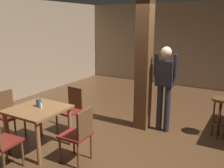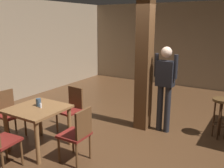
{
  "view_description": "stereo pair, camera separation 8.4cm",
  "coord_description": "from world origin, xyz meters",
  "px_view_note": "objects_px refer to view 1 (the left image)",
  "views": [
    {
      "loc": [
        1.83,
        -4.03,
        2.19
      ],
      "look_at": [
        -0.54,
        0.01,
        1.01
      ],
      "focal_mm": 40.0,
      "sensor_mm": 36.0,
      "label": 1
    },
    {
      "loc": [
        1.9,
        -3.98,
        2.19
      ],
      "look_at": [
        -0.54,
        0.01,
        1.01
      ],
      "focal_mm": 40.0,
      "sensor_mm": 36.0,
      "label": 2
    }
  ],
  "objects_px": {
    "chair_east": "(79,133)",
    "napkin_cup": "(39,103)",
    "chair_west": "(8,112)",
    "bar_stool_near": "(220,108)",
    "chair_north": "(72,107)",
    "dining_table": "(38,116)",
    "standing_person": "(165,83)",
    "salt_shaker": "(41,106)"
  },
  "relations": [
    {
      "from": "chair_north",
      "to": "bar_stool_near",
      "type": "bearing_deg",
      "value": 25.01
    },
    {
      "from": "dining_table",
      "to": "chair_west",
      "type": "distance_m",
      "value": 0.86
    },
    {
      "from": "napkin_cup",
      "to": "salt_shaker",
      "type": "height_order",
      "value": "napkin_cup"
    },
    {
      "from": "chair_west",
      "to": "standing_person",
      "type": "relative_size",
      "value": 0.52
    },
    {
      "from": "chair_west",
      "to": "napkin_cup",
      "type": "relative_size",
      "value": 6.56
    },
    {
      "from": "dining_table",
      "to": "salt_shaker",
      "type": "relative_size",
      "value": 11.05
    },
    {
      "from": "chair_east",
      "to": "salt_shaker",
      "type": "xyz_separation_m",
      "value": [
        -0.82,
        0.03,
        0.29
      ]
    },
    {
      "from": "chair_north",
      "to": "bar_stool_near",
      "type": "relative_size",
      "value": 1.13
    },
    {
      "from": "chair_east",
      "to": "napkin_cup",
      "type": "bearing_deg",
      "value": 175.56
    },
    {
      "from": "chair_east",
      "to": "salt_shaker",
      "type": "bearing_deg",
      "value": 178.08
    },
    {
      "from": "standing_person",
      "to": "chair_north",
      "type": "bearing_deg",
      "value": -148.86
    },
    {
      "from": "salt_shaker",
      "to": "chair_east",
      "type": "bearing_deg",
      "value": -1.92
    },
    {
      "from": "chair_north",
      "to": "bar_stool_near",
      "type": "xyz_separation_m",
      "value": [
        2.61,
        1.22,
        0.08
      ]
    },
    {
      "from": "salt_shaker",
      "to": "standing_person",
      "type": "xyz_separation_m",
      "value": [
        1.55,
        1.79,
        0.21
      ]
    },
    {
      "from": "chair_west",
      "to": "standing_person",
      "type": "xyz_separation_m",
      "value": [
        2.46,
        1.78,
        0.5
      ]
    },
    {
      "from": "bar_stool_near",
      "to": "chair_east",
      "type": "bearing_deg",
      "value": -130.2
    },
    {
      "from": "dining_table",
      "to": "standing_person",
      "type": "distance_m",
      "value": 2.46
    },
    {
      "from": "chair_west",
      "to": "bar_stool_near",
      "type": "height_order",
      "value": "chair_west"
    },
    {
      "from": "chair_west",
      "to": "salt_shaker",
      "type": "relative_size",
      "value": 11.04
    },
    {
      "from": "chair_north",
      "to": "chair_west",
      "type": "distance_m",
      "value": 1.2
    },
    {
      "from": "chair_north",
      "to": "dining_table",
      "type": "bearing_deg",
      "value": -91.49
    },
    {
      "from": "chair_east",
      "to": "napkin_cup",
      "type": "relative_size",
      "value": 6.56
    },
    {
      "from": "dining_table",
      "to": "napkin_cup",
      "type": "height_order",
      "value": "napkin_cup"
    },
    {
      "from": "napkin_cup",
      "to": "dining_table",
      "type": "bearing_deg",
      "value": -60.98
    },
    {
      "from": "chair_east",
      "to": "napkin_cup",
      "type": "distance_m",
      "value": 0.97
    },
    {
      "from": "napkin_cup",
      "to": "bar_stool_near",
      "type": "height_order",
      "value": "napkin_cup"
    },
    {
      "from": "bar_stool_near",
      "to": "salt_shaker",
      "type": "bearing_deg",
      "value": -141.49
    },
    {
      "from": "dining_table",
      "to": "salt_shaker",
      "type": "height_order",
      "value": "salt_shaker"
    },
    {
      "from": "dining_table",
      "to": "napkin_cup",
      "type": "relative_size",
      "value": 6.56
    },
    {
      "from": "salt_shaker",
      "to": "standing_person",
      "type": "height_order",
      "value": "standing_person"
    },
    {
      "from": "chair_west",
      "to": "bar_stool_near",
      "type": "relative_size",
      "value": 1.13
    },
    {
      "from": "chair_north",
      "to": "chair_west",
      "type": "height_order",
      "value": "same"
    },
    {
      "from": "salt_shaker",
      "to": "bar_stool_near",
      "type": "distance_m",
      "value": 3.3
    },
    {
      "from": "chair_west",
      "to": "bar_stool_near",
      "type": "bearing_deg",
      "value": 30.33
    },
    {
      "from": "standing_person",
      "to": "salt_shaker",
      "type": "bearing_deg",
      "value": -130.87
    },
    {
      "from": "salt_shaker",
      "to": "napkin_cup",
      "type": "bearing_deg",
      "value": 155.86
    },
    {
      "from": "dining_table",
      "to": "chair_north",
      "type": "bearing_deg",
      "value": 88.51
    },
    {
      "from": "dining_table",
      "to": "chair_north",
      "type": "distance_m",
      "value": 0.87
    },
    {
      "from": "standing_person",
      "to": "bar_stool_near",
      "type": "relative_size",
      "value": 2.19
    },
    {
      "from": "salt_shaker",
      "to": "bar_stool_near",
      "type": "bearing_deg",
      "value": 38.51
    },
    {
      "from": "salt_shaker",
      "to": "standing_person",
      "type": "distance_m",
      "value": 2.37
    },
    {
      "from": "chair_north",
      "to": "salt_shaker",
      "type": "height_order",
      "value": "chair_north"
    }
  ]
}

